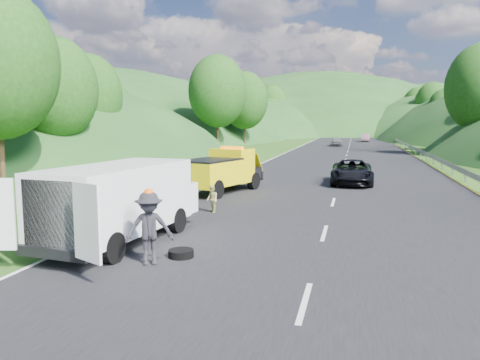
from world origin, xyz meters
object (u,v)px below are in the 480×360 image
(tow_truck, at_px, (222,170))
(woman, at_px, (157,211))
(spare_tire, at_px, (181,258))
(suitcase, at_px, (146,208))
(passing_suv, at_px, (352,184))
(worker, at_px, (150,265))
(child, at_px, (212,213))
(white_van, at_px, (121,199))

(tow_truck, height_order, woman, tow_truck)
(spare_tire, bearing_deg, suitcase, 123.85)
(tow_truck, bearing_deg, passing_suv, 53.31)
(woman, bearing_deg, worker, -170.92)
(child, distance_m, suitcase, 2.60)
(tow_truck, xyz_separation_m, white_van, (-0.13, -10.31, 0.20))
(woman, relative_size, child, 1.69)
(white_van, xyz_separation_m, passing_suv, (6.52, 15.15, -1.33))
(worker, height_order, suitcase, worker)
(tow_truck, relative_size, worker, 3.08)
(white_van, bearing_deg, spare_tire, -18.34)
(child, relative_size, suitcase, 2.04)
(worker, bearing_deg, tow_truck, 69.59)
(tow_truck, xyz_separation_m, worker, (1.59, -12.10, -1.13))
(spare_tire, bearing_deg, child, 99.56)
(woman, height_order, worker, worker)
(suitcase, bearing_deg, white_van, -74.10)
(tow_truck, xyz_separation_m, suitcase, (-1.29, -6.24, -0.86))
(suitcase, bearing_deg, passing_suv, 55.29)
(child, bearing_deg, worker, -33.03)
(white_van, bearing_deg, woman, 108.63)
(tow_truck, distance_m, white_van, 10.31)
(suitcase, relative_size, spare_tire, 0.78)
(white_van, relative_size, suitcase, 12.90)
(worker, height_order, passing_suv, worker)
(child, distance_m, spare_tire, 6.14)
(child, relative_size, passing_suv, 0.22)
(child, distance_m, worker, 6.84)
(passing_suv, bearing_deg, white_van, -114.01)
(passing_suv, bearing_deg, tow_truck, -143.58)
(tow_truck, relative_size, suitcase, 10.73)
(child, xyz_separation_m, passing_suv, (5.28, 10.12, 0.00))
(suitcase, bearing_deg, spare_tire, -56.15)
(tow_truck, relative_size, spare_tire, 8.38)
(spare_tire, distance_m, passing_suv, 16.73)
(passing_suv, bearing_deg, child, -118.28)
(tow_truck, relative_size, white_van, 0.83)
(woman, xyz_separation_m, worker, (2.81, -6.72, 0.00))
(white_van, relative_size, woman, 3.73)
(child, bearing_deg, suitcase, -105.16)
(woman, xyz_separation_m, passing_suv, (7.61, 10.22, 0.00))
(suitcase, xyz_separation_m, passing_suv, (7.68, 11.09, -0.27))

